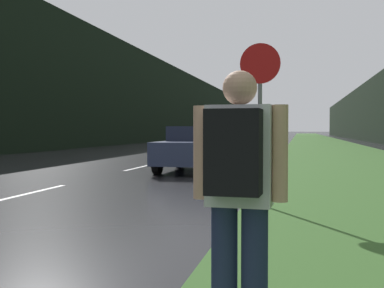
# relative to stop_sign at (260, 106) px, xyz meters

# --- Properties ---
(grass_verge) EXTENTS (6.00, 240.00, 0.02)m
(grass_verge) POSITION_rel_stop_sign_xyz_m (2.73, 32.60, -1.68)
(grass_verge) COLOR #386028
(grass_verge) RESTS_ON ground_plane
(lane_stripe_b) EXTENTS (0.12, 3.00, 0.01)m
(lane_stripe_b) POSITION_rel_stop_sign_xyz_m (-4.71, 0.55, -1.69)
(lane_stripe_b) COLOR silver
(lane_stripe_b) RESTS_ON ground_plane
(lane_stripe_c) EXTENTS (0.12, 3.00, 0.01)m
(lane_stripe_c) POSITION_rel_stop_sign_xyz_m (-4.71, 7.55, -1.69)
(lane_stripe_c) COLOR silver
(lane_stripe_c) RESTS_ON ground_plane
(lane_stripe_d) EXTENTS (0.12, 3.00, 0.01)m
(lane_stripe_d) POSITION_rel_stop_sign_xyz_m (-4.71, 14.55, -1.69)
(lane_stripe_d) COLOR silver
(lane_stripe_d) RESTS_ON ground_plane
(lane_stripe_e) EXTENTS (0.12, 3.00, 0.01)m
(lane_stripe_e) POSITION_rel_stop_sign_xyz_m (-4.71, 21.55, -1.69)
(lane_stripe_e) COLOR silver
(lane_stripe_e) RESTS_ON ground_plane
(treeline_far_side) EXTENTS (2.00, 140.00, 8.94)m
(treeline_far_side) POSITION_rel_stop_sign_xyz_m (-15.14, 42.60, 2.77)
(treeline_far_side) COLOR black
(treeline_far_side) RESTS_ON ground_plane
(treeline_near_side) EXTENTS (2.00, 140.00, 6.58)m
(treeline_near_side) POSITION_rel_stop_sign_xyz_m (8.73, 42.60, 1.59)
(treeline_near_side) COLOR black
(treeline_near_side) RESTS_ON ground_plane
(stop_sign) EXTENTS (0.68, 0.07, 2.75)m
(stop_sign) POSITION_rel_stop_sign_xyz_m (0.00, 0.00, 0.00)
(stop_sign) COLOR slate
(stop_sign) RESTS_ON ground_plane
(hitchhiker_with_backpack) EXTENTS (0.57, 0.42, 1.65)m
(hitchhiker_with_backpack) POSITION_rel_stop_sign_xyz_m (0.30, -5.34, -0.74)
(hitchhiker_with_backpack) COLOR #1E2847
(hitchhiker_with_backpack) RESTS_ON ground_plane
(car_passing_near) EXTENTS (1.98, 4.26, 1.40)m
(car_passing_near) POSITION_rel_stop_sign_xyz_m (-2.49, 6.57, -0.99)
(car_passing_near) COLOR #2D3856
(car_passing_near) RESTS_ON ground_plane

